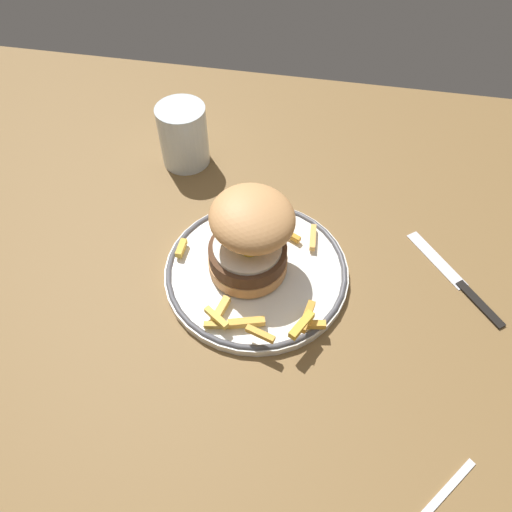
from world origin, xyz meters
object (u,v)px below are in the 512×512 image
Objects in this scene: dinner_plate at (256,273)px; water_glass at (184,139)px; burger at (250,237)px; knife at (461,284)px.

water_glass is at bearing 126.25° from dinner_plate.
dinner_plate is 2.47× the size of water_glass.
burger is at bearing 139.36° from dinner_plate.
water_glass reaches higher than dinner_plate.
knife is at bearing 5.76° from burger.
burger is 1.03× the size of knife.
burger is 29.59cm from knife.
knife is at bearing 7.61° from dinner_plate.
dinner_plate is 1.68× the size of knife.
burger reaches higher than knife.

